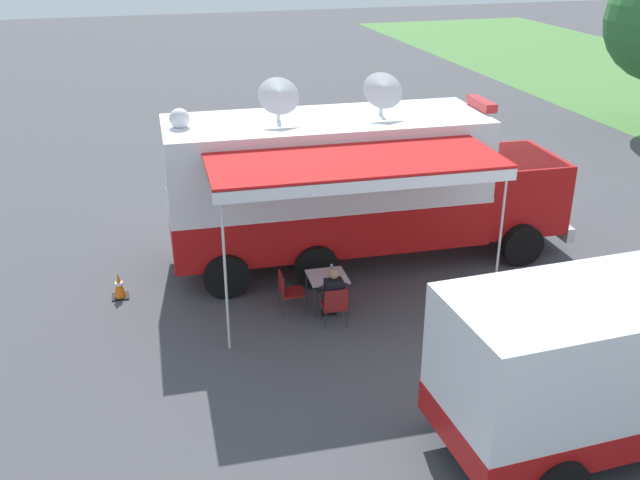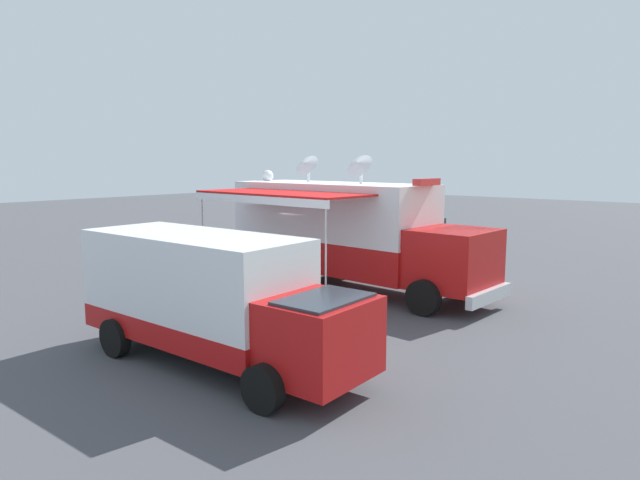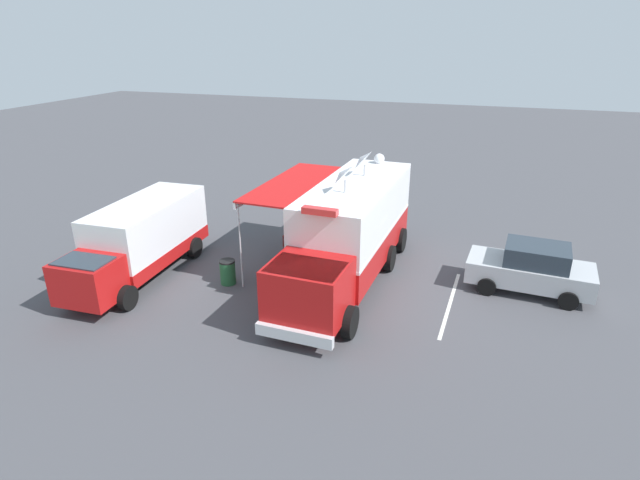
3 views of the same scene
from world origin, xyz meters
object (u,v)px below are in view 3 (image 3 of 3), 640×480
object	(u,v)px
folding_table	(306,242)
trash_bin	(228,272)
support_truck	(141,240)
water_bottle	(307,239)
traffic_cone	(369,221)
command_truck	(348,230)
seated_responder	(292,240)
folding_chair_at_table	(288,242)
folding_chair_beside_table	(314,238)
car_behind_truck	(531,268)

from	to	relation	value
folding_table	trash_bin	xyz separation A→B (m)	(1.91, 3.10, -0.22)
support_truck	water_bottle	bearing A→B (deg)	-148.54
traffic_cone	support_truck	world-z (taller)	support_truck
command_truck	seated_responder	size ratio (longest dim) A/B	7.67
traffic_cone	folding_table	bearing A→B (deg)	68.77
water_bottle	folding_chair_at_table	world-z (taller)	water_bottle
command_truck	water_bottle	size ratio (longest dim) A/B	42.80
folding_table	trash_bin	bearing A→B (deg)	58.35
traffic_cone	folding_chair_at_table	bearing A→B (deg)	59.50
command_truck	trash_bin	distance (m)	4.64
folding_table	folding_chair_beside_table	distance (m)	0.87
command_truck	folding_chair_at_table	world-z (taller)	command_truck
command_truck	seated_responder	world-z (taller)	command_truck
command_truck	folding_chair_at_table	size ratio (longest dim) A/B	11.02
car_behind_truck	folding_table	bearing A→B (deg)	-1.69
folding_chair_beside_table	trash_bin	distance (m)	4.41
folding_chair_beside_table	traffic_cone	size ratio (longest dim) A/B	1.50
seated_responder	car_behind_truck	world-z (taller)	car_behind_truck
command_truck	folding_table	distance (m)	2.82
folding_chair_beside_table	support_truck	distance (m)	6.89
folding_chair_beside_table	support_truck	bearing A→B (deg)	38.37
water_bottle	seated_responder	world-z (taller)	seated_responder
command_truck	traffic_cone	world-z (taller)	command_truck
support_truck	trash_bin	bearing A→B (deg)	-174.97
folding_table	folding_chair_at_table	distance (m)	0.82
seated_responder	car_behind_truck	xyz separation A→B (m)	(-9.10, 0.32, 0.23)
water_bottle	car_behind_truck	bearing A→B (deg)	179.07
folding_table	traffic_cone	distance (m)	4.54
support_truck	folding_chair_beside_table	bearing A→B (deg)	-141.63
folding_chair_beside_table	trash_bin	bearing A→B (deg)	63.38
folding_chair_at_table	folding_chair_beside_table	world-z (taller)	same
command_truck	trash_bin	bearing A→B (deg)	23.34
folding_chair_beside_table	command_truck	bearing A→B (deg)	132.94
water_bottle	car_behind_truck	xyz separation A→B (m)	(-8.42, 0.14, 0.05)
folding_chair_at_table	seated_responder	xyz separation A→B (m)	(-0.19, 0.01, 0.14)
folding_chair_beside_table	support_truck	world-z (taller)	support_truck
folding_chair_at_table	folding_chair_beside_table	distance (m)	1.16
traffic_cone	car_behind_truck	size ratio (longest dim) A/B	0.13
folding_chair_at_table	support_truck	bearing A→B (deg)	37.72
seated_responder	support_truck	bearing A→B (deg)	36.52
command_truck	seated_responder	xyz separation A→B (m)	(2.73, -1.43, -1.30)
folding_chair_at_table	car_behind_truck	bearing A→B (deg)	177.96
command_truck	support_truck	bearing A→B (deg)	15.37
command_truck	water_bottle	distance (m)	2.64
water_bottle	folding_chair_at_table	distance (m)	0.95
traffic_cone	water_bottle	bearing A→B (deg)	70.11
command_truck	water_bottle	xyz separation A→B (m)	(2.05, -1.24, -1.11)
folding_table	water_bottle	world-z (taller)	water_bottle
folding_table	seated_responder	size ratio (longest dim) A/B	0.67
seated_responder	traffic_cone	size ratio (longest dim) A/B	2.16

